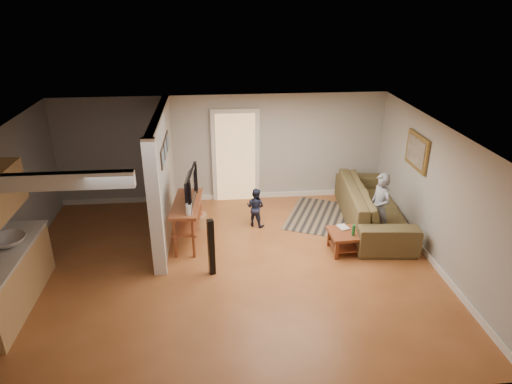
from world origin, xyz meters
The scene contains 11 objects.
ground centered at (0.00, 0.00, 0.00)m, with size 7.50×7.50×0.00m, color brown.
room_shell centered at (-1.07, 0.43, 1.46)m, with size 7.54×6.02×2.52m.
area_rug centered at (2.58, 1.62, 0.01)m, with size 2.37×1.73×0.01m, color black.
sofa centered at (3.12, 1.40, 0.00)m, with size 2.92×1.14×0.85m, color #4E4727.
coffee_table centered at (2.48, 0.36, 0.32)m, with size 1.09×0.67×0.63m.
tv_console centered at (-0.74, 0.99, 0.78)m, with size 0.62×1.41×1.18m.
speaker_left centered at (-0.29, -0.17, 0.53)m, with size 0.11×0.11×1.06m, color black.
speaker_right centered at (-0.73, 1.63, 0.48)m, with size 0.10×0.10×0.95m, color black.
toy_basket centered at (-0.60, 1.61, 0.15)m, with size 0.42×0.42×0.37m.
child centered at (3.00, 0.75, 0.00)m, with size 0.51×0.34×1.41m, color gray.
toddler centered at (0.63, 1.56, 0.00)m, with size 0.41×0.32×0.85m, color #1B2139.
Camera 1 is at (-0.15, -7.02, 4.60)m, focal length 32.00 mm.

